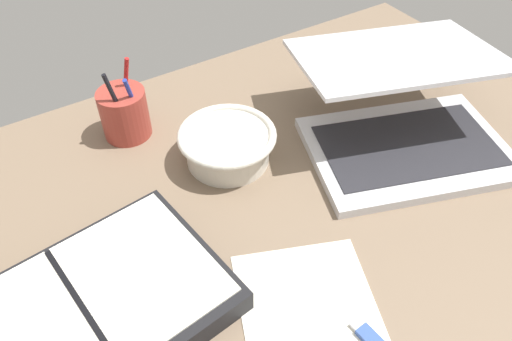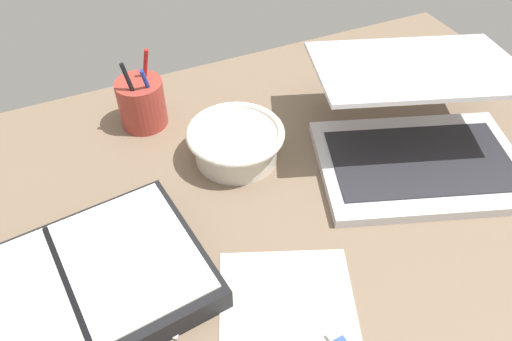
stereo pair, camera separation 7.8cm
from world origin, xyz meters
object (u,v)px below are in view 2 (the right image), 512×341
object	(u,v)px
laptop	(419,130)
scissors	(116,325)
planner	(70,291)
pen_cup	(142,103)
bowl	(236,142)

from	to	relation	value
laptop	scissors	xyz separation A→B (cm)	(-57.56, -11.96, -5.27)
laptop	planner	bearing A→B (deg)	-155.93
pen_cup	scissors	world-z (taller)	pen_cup
bowl	laptop	bearing A→B (deg)	-22.72
pen_cup	planner	distance (cm)	39.86
laptop	planner	xyz separation A→B (cm)	(-61.99, -5.36, -3.57)
planner	scissors	world-z (taller)	planner
planner	scissors	bearing A→B (deg)	-63.26
scissors	planner	bearing A→B (deg)	151.66
laptop	pen_cup	bearing A→B (deg)	164.52
bowl	planner	bearing A→B (deg)	-150.91
planner	laptop	bearing A→B (deg)	-2.16
laptop	scissors	distance (cm)	59.03
laptop	scissors	bearing A→B (deg)	-149.13
bowl	pen_cup	bearing A→B (deg)	126.68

